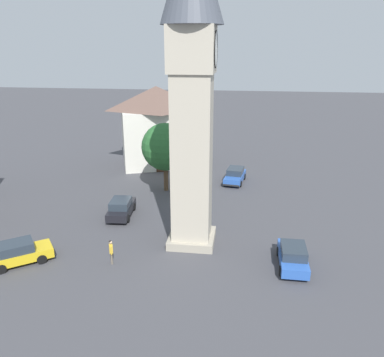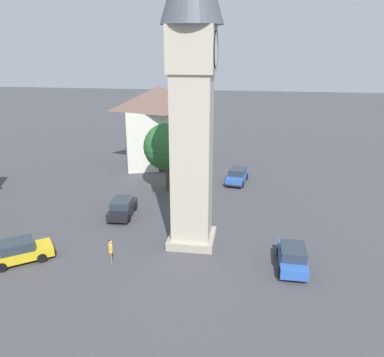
{
  "view_description": "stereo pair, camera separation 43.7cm",
  "coord_description": "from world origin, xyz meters",
  "views": [
    {
      "loc": [
        -25.63,
        -3.43,
        13.82
      ],
      "look_at": [
        0.0,
        0.0,
        4.94
      ],
      "focal_mm": 36.73,
      "sensor_mm": 36.0,
      "label": 1
    },
    {
      "loc": [
        -25.57,
        -3.86,
        13.82
      ],
      "look_at": [
        0.0,
        0.0,
        4.94
      ],
      "focal_mm": 36.73,
      "sensor_mm": 36.0,
      "label": 2
    }
  ],
  "objects": [
    {
      "name": "ground_plane",
      "position": [
        0.0,
        0.0,
        0.0
      ],
      "size": [
        200.0,
        200.0,
        0.0
      ],
      "primitive_type": "plane",
      "color": "#424247"
    },
    {
      "name": "clock_tower",
      "position": [
        0.0,
        0.0,
        12.57
      ],
      "size": [
        3.97,
        3.97,
        21.49
      ],
      "color": "#A59C89",
      "rests_on": "ground"
    },
    {
      "name": "car_blue_kerb",
      "position": [
        3.75,
        6.52,
        0.76
      ],
      "size": [
        4.24,
        2.04,
        1.53
      ],
      "color": "black",
      "rests_on": "ground"
    },
    {
      "name": "car_silver_kerb",
      "position": [
        -4.44,
        10.97,
        0.76
      ],
      "size": [
        3.83,
        4.31,
        1.53
      ],
      "color": "gold",
      "rests_on": "ground"
    },
    {
      "name": "car_red_corner",
      "position": [
        -2.46,
        -6.96,
        0.76
      ],
      "size": [
        4.15,
        1.85,
        1.53
      ],
      "color": "#2D5BB7",
      "rests_on": "ground"
    },
    {
      "name": "car_white_side",
      "position": [
        13.67,
        -2.73,
        0.76
      ],
      "size": [
        4.34,
        2.3,
        1.53
      ],
      "color": "#2D5BB7",
      "rests_on": "ground"
    },
    {
      "name": "pedestrian",
      "position": [
        -3.67,
        4.89,
        1.01
      ],
      "size": [
        0.52,
        0.34,
        1.69
      ],
      "color": "#706656",
      "rests_on": "ground"
    },
    {
      "name": "tree",
      "position": [
        10.39,
        3.99,
        4.43
      ],
      "size": [
        4.59,
        4.59,
        6.74
      ],
      "color": "brown",
      "rests_on": "ground"
    },
    {
      "name": "building_shop_left",
      "position": [
        18.96,
        6.7,
        4.74
      ],
      "size": [
        8.69,
        10.0,
        9.3
      ],
      "color": "silver",
      "rests_on": "ground"
    }
  ]
}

